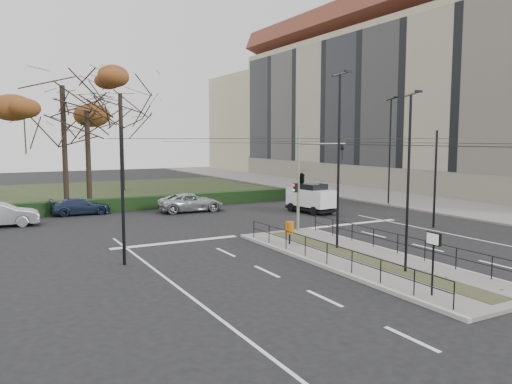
# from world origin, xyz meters

# --- Properties ---
(ground) EXTENTS (140.00, 140.00, 0.00)m
(ground) POSITION_xyz_m (0.00, 0.00, 0.00)
(ground) COLOR black
(ground) RESTS_ON ground
(median_island) EXTENTS (4.40, 15.00, 0.14)m
(median_island) POSITION_xyz_m (0.00, -2.50, 0.07)
(median_island) COLOR slate
(median_island) RESTS_ON ground
(sidewalk_east) EXTENTS (8.00, 90.00, 0.14)m
(sidewalk_east) POSITION_xyz_m (18.00, 22.00, 0.07)
(sidewalk_east) COLOR slate
(sidewalk_east) RESTS_ON ground
(park) EXTENTS (38.00, 26.00, 0.10)m
(park) POSITION_xyz_m (-6.00, 32.00, 0.05)
(park) COLOR black
(park) RESTS_ON ground
(hedge) EXTENTS (38.00, 1.00, 1.00)m
(hedge) POSITION_xyz_m (-6.00, 18.60, 0.50)
(hedge) COLOR black
(hedge) RESTS_ON ground
(apartment_block) EXTENTS (13.09, 52.10, 21.64)m
(apartment_block) POSITION_xyz_m (27.97, 23.97, 10.39)
(apartment_block) COLOR tan
(apartment_block) RESTS_ON ground
(median_railing) EXTENTS (4.14, 13.24, 0.92)m
(median_railing) POSITION_xyz_m (0.00, -2.60, 0.98)
(median_railing) COLOR black
(median_railing) RESTS_ON median_island
(catenary) EXTENTS (20.00, 34.00, 6.00)m
(catenary) POSITION_xyz_m (0.00, 1.62, 3.42)
(catenary) COLOR black
(catenary) RESTS_ON ground
(traffic_light) EXTENTS (3.72, 2.14, 5.47)m
(traffic_light) POSITION_xyz_m (1.47, 4.50, 3.32)
(traffic_light) COLOR gray
(traffic_light) RESTS_ON median_island
(litter_bin) EXTENTS (0.45, 0.45, 1.15)m
(litter_bin) POSITION_xyz_m (-1.26, 1.61, 0.96)
(litter_bin) COLOR black
(litter_bin) RESTS_ON median_island
(info_panel) EXTENTS (0.12, 0.57, 2.20)m
(info_panel) POSITION_xyz_m (-1.51, -7.84, 1.86)
(info_panel) COLOR black
(info_panel) RESTS_ON median_island
(streetlamp_median_near) EXTENTS (0.61, 0.12, 7.26)m
(streetlamp_median_near) POSITION_xyz_m (-0.02, -5.16, 3.83)
(streetlamp_median_near) COLOR black
(streetlamp_median_near) RESTS_ON median_island
(streetlamp_median_far) EXTENTS (0.72, 0.15, 8.63)m
(streetlamp_median_far) POSITION_xyz_m (0.27, -0.35, 4.53)
(streetlamp_median_far) COLOR black
(streetlamp_median_far) RESTS_ON median_island
(streetlamp_sidewalk) EXTENTS (0.73, 0.15, 8.77)m
(streetlamp_sidewalk) POSITION_xyz_m (14.52, 11.12, 4.60)
(streetlamp_sidewalk) COLOR black
(streetlamp_sidewalk) RESTS_ON sidewalk_east
(parked_car_third) EXTENTS (4.23, 1.88, 1.21)m
(parked_car_third) POSITION_xyz_m (-8.77, 18.00, 0.60)
(parked_car_third) COLOR #1C2943
(parked_car_third) RESTS_ON ground
(parked_car_fourth) EXTENTS (5.04, 2.55, 1.37)m
(parked_car_fourth) POSITION_xyz_m (-1.16, 15.64, 0.68)
(parked_car_fourth) COLOR #A1A2A8
(parked_car_fourth) RESTS_ON ground
(white_van) EXTENTS (2.21, 4.12, 2.18)m
(white_van) POSITION_xyz_m (6.44, 10.78, 1.15)
(white_van) COLOR silver
(white_van) RESTS_ON ground
(rust_tree) EXTENTS (10.31, 10.31, 12.87)m
(rust_tree) POSITION_xyz_m (-8.75, 25.03, 9.88)
(rust_tree) COLOR black
(rust_tree) RESTS_ON park
(bare_tree_center) EXTENTS (8.12, 8.12, 13.32)m
(bare_tree_center) POSITION_xyz_m (-2.00, 33.17, 9.40)
(bare_tree_center) COLOR black
(bare_tree_center) RESTS_ON park
(bare_tree_near) EXTENTS (5.86, 5.86, 10.28)m
(bare_tree_near) POSITION_xyz_m (-6.99, 24.30, 7.26)
(bare_tree_near) COLOR black
(bare_tree_near) RESTS_ON park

